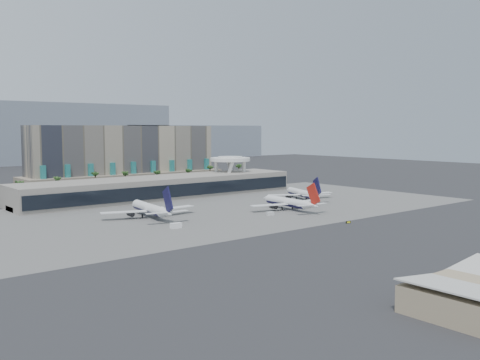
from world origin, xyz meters
TOP-DOWN VIEW (x-y plane):
  - ground at (0.00, 0.00)m, footprint 900.00×900.00m
  - apron_pad at (0.00, 55.00)m, footprint 260.00×130.00m
  - mountain_ridge at (27.88, 470.00)m, footprint 680.00×60.00m
  - hotel at (10.00, 174.41)m, footprint 140.00×30.00m
  - terminal at (0.00, 109.84)m, footprint 170.00×32.50m
  - saucer_structure at (55.00, 116.00)m, footprint 26.00×26.00m
  - palm_row at (7.00, 145.00)m, footprint 157.80×2.80m
  - airliner_left at (-40.85, 52.35)m, footprint 44.24×45.81m
  - airliner_centre at (23.65, 29.94)m, footprint 41.57×42.92m
  - airliner_right at (56.86, 52.67)m, footprint 38.28×39.59m
  - service_vehicle_a at (-46.36, 22.60)m, footprint 4.67×2.58m
  - service_vehicle_b at (4.44, 22.32)m, footprint 3.75×2.73m
  - taxiway_sign at (15.94, -13.82)m, footprint 2.22×0.99m

SIDE VIEW (x-z plane):
  - ground at x=0.00m, z-range 0.00..0.00m
  - apron_pad at x=0.00m, z-range 0.00..0.06m
  - taxiway_sign at x=15.94m, z-range 0.00..1.01m
  - service_vehicle_b at x=4.44m, z-range 0.00..1.73m
  - service_vehicle_a at x=-46.36m, z-range 0.00..2.20m
  - airliner_right at x=56.86m, z-range -3.51..10.67m
  - airliner_centre at x=23.65m, z-range -3.67..11.14m
  - airliner_left at x=-40.85m, z-range -3.93..11.93m
  - terminal at x=0.00m, z-range -0.73..13.77m
  - palm_row at x=7.00m, z-range 3.95..17.05m
  - hotel at x=10.00m, z-range -4.19..37.81m
  - saucer_structure at x=55.00m, z-range 7.51..29.40m
  - mountain_ridge at x=27.88m, z-range -5.11..64.89m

